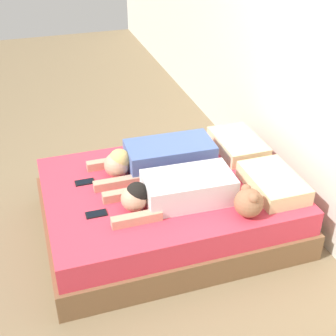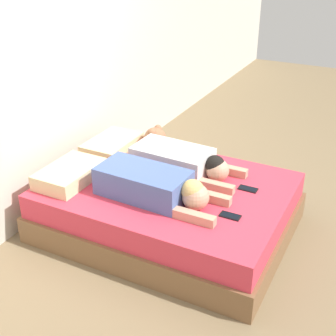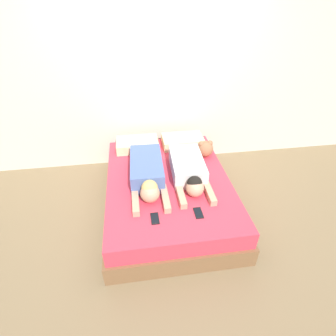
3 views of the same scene
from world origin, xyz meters
TOP-DOWN VIEW (x-y plane):
  - ground_plane at (0.00, 0.00)m, footprint 12.00×12.00m
  - wall_back at (0.00, 1.15)m, footprint 12.00×0.06m
  - bed at (0.00, 0.00)m, footprint 1.49×2.00m
  - pillow_head_left at (-0.32, 0.76)m, footprint 0.57×0.37m
  - pillow_head_right at (0.32, 0.76)m, footprint 0.57×0.37m
  - person_left at (-0.24, -0.01)m, footprint 0.39×1.04m
  - person_right at (0.24, -0.01)m, footprint 0.40×0.97m
  - cell_phone_left at (-0.22, -0.63)m, footprint 0.08×0.15m
  - cell_phone_right at (0.22, -0.62)m, footprint 0.08×0.15m
  - plush_toy at (0.56, 0.43)m, footprint 0.21×0.21m

SIDE VIEW (x-z plane):
  - ground_plane at x=0.00m, z-range 0.00..0.00m
  - bed at x=0.00m, z-range 0.00..0.44m
  - cell_phone_left at x=-0.22m, z-range 0.44..0.45m
  - cell_phone_right at x=0.22m, z-range 0.44..0.45m
  - pillow_head_left at x=-0.32m, z-range 0.44..0.57m
  - pillow_head_right at x=0.32m, z-range 0.44..0.57m
  - person_right at x=0.24m, z-range 0.43..0.65m
  - person_left at x=-0.24m, z-range 0.43..0.67m
  - plush_toy at x=0.56m, z-range 0.44..0.66m
  - wall_back at x=0.00m, z-range 0.00..2.60m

